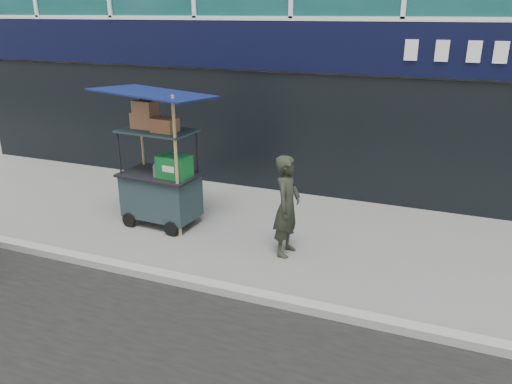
% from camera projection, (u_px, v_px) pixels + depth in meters
% --- Properties ---
extents(ground, '(80.00, 80.00, 0.00)m').
position_uv_depth(ground, '(200.00, 280.00, 6.96)').
color(ground, slate).
rests_on(ground, ground).
extents(curb, '(80.00, 0.18, 0.12)m').
position_uv_depth(curb, '(193.00, 283.00, 6.77)').
color(curb, gray).
rests_on(curb, ground).
extents(vendor_cart, '(1.84, 1.37, 2.39)m').
position_uv_depth(vendor_cart, '(161.00, 178.00, 8.52)').
color(vendor_cart, '#182729').
rests_on(vendor_cart, ground).
extents(vendor_man, '(0.40, 0.59, 1.56)m').
position_uv_depth(vendor_man, '(287.00, 206.00, 7.46)').
color(vendor_man, black).
rests_on(vendor_man, ground).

